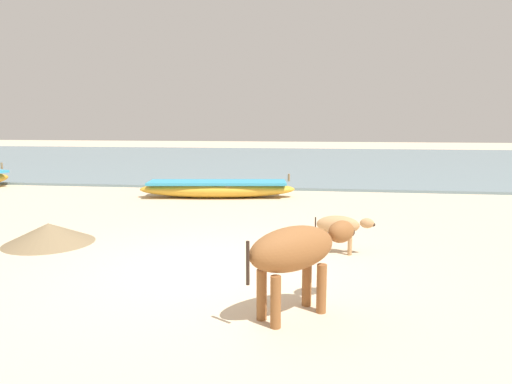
{
  "coord_description": "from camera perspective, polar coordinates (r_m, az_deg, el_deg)",
  "views": [
    {
      "loc": [
        1.52,
        -5.95,
        2.03
      ],
      "look_at": [
        0.29,
        3.13,
        0.6
      ],
      "focal_mm": 31.82,
      "sensor_mm": 36.0,
      "label": 1
    }
  ],
  "objects": [
    {
      "name": "cow_adult_brown",
      "position": [
        4.77,
        5.12,
        -7.45
      ],
      "size": [
        1.25,
        1.21,
        0.97
      ],
      "rotation": [
        0.0,
        0.0,
        0.76
      ],
      "color": "brown",
      "rests_on": "ground"
    },
    {
      "name": "calf_far_tan",
      "position": [
        7.13,
        10.52,
        -4.28
      ],
      "size": [
        0.92,
        0.32,
        0.59
      ],
      "rotation": [
        0.0,
        0.0,
        6.19
      ],
      "color": "tan",
      "rests_on": "ground"
    },
    {
      "name": "debris_pile_0",
      "position": [
        8.41,
        -24.61,
        -4.73
      ],
      "size": [
        1.51,
        1.51,
        0.34
      ],
      "primitive_type": "cone",
      "rotation": [
        0.0,
        0.0,
        3.12
      ],
      "color": "#7A6647",
      "rests_on": "ground"
    },
    {
      "name": "ground",
      "position": [
        6.47,
        -6.39,
        -9.48
      ],
      "size": [
        80.0,
        80.0,
        0.0
      ],
      "primitive_type": "plane",
      "color": "beige"
    },
    {
      "name": "fishing_boat_0",
      "position": [
        12.26,
        -4.87,
        0.45
      ],
      "size": [
        4.27,
        1.46,
        0.64
      ],
      "rotation": [
        0.0,
        0.0,
        0.14
      ],
      "color": "gold",
      "rests_on": "ground"
    },
    {
      "name": "sea_water",
      "position": [
        23.42,
        3.96,
        3.98
      ],
      "size": [
        60.0,
        20.0,
        0.08
      ],
      "primitive_type": "cube",
      "color": "slate",
      "rests_on": "ground"
    }
  ]
}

